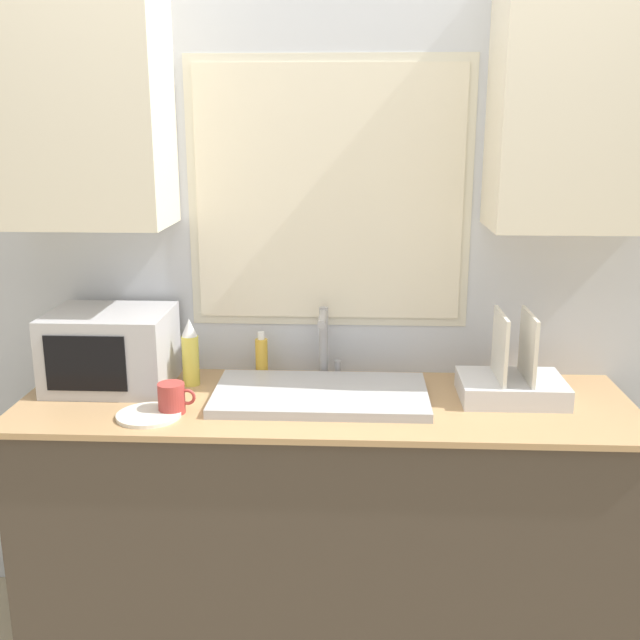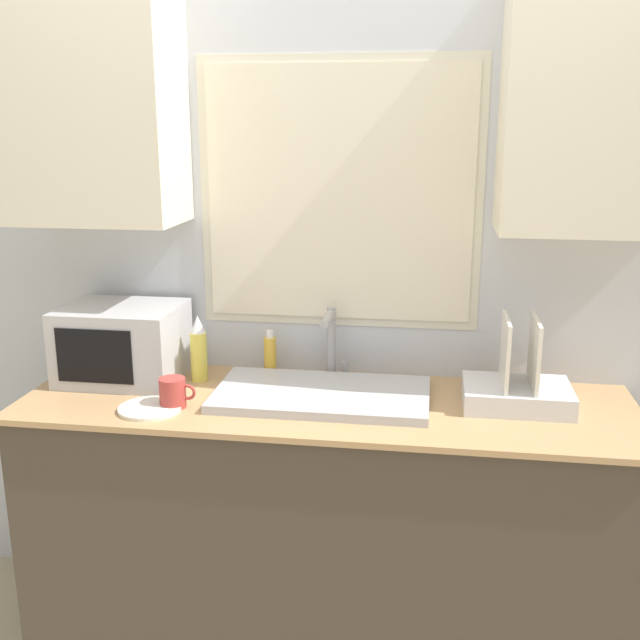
{
  "view_description": "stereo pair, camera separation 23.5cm",
  "coord_description": "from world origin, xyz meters",
  "px_view_note": "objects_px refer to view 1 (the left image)",
  "views": [
    {
      "loc": [
        0.09,
        -2.0,
        1.79
      ],
      "look_at": [
        -0.02,
        0.27,
        1.18
      ],
      "focal_mm": 42.0,
      "sensor_mm": 36.0,
      "label": 1
    },
    {
      "loc": [
        0.33,
        -1.98,
        1.79
      ],
      "look_at": [
        -0.02,
        0.27,
        1.18
      ],
      "focal_mm": 42.0,
      "sensor_mm": 36.0,
      "label": 2
    }
  ],
  "objects_px": {
    "dish_rack": "(512,382)",
    "mug_near_sink": "(172,398)",
    "microwave": "(111,349)",
    "soap_bottle": "(262,356)",
    "spray_bottle": "(190,353)",
    "faucet": "(324,337)"
  },
  "relations": [
    {
      "from": "dish_rack",
      "to": "mug_near_sink",
      "type": "bearing_deg",
      "value": -170.73
    },
    {
      "from": "microwave",
      "to": "soap_bottle",
      "type": "xyz_separation_m",
      "value": [
        0.5,
        0.12,
        -0.06
      ]
    },
    {
      "from": "spray_bottle",
      "to": "soap_bottle",
      "type": "height_order",
      "value": "spray_bottle"
    },
    {
      "from": "microwave",
      "to": "dish_rack",
      "type": "distance_m",
      "value": 1.35
    },
    {
      "from": "faucet",
      "to": "microwave",
      "type": "distance_m",
      "value": 0.73
    },
    {
      "from": "faucet",
      "to": "soap_bottle",
      "type": "bearing_deg",
      "value": 174.85
    },
    {
      "from": "dish_rack",
      "to": "spray_bottle",
      "type": "xyz_separation_m",
      "value": [
        -1.08,
        0.09,
        0.05
      ]
    },
    {
      "from": "dish_rack",
      "to": "soap_bottle",
      "type": "distance_m",
      "value": 0.87
    },
    {
      "from": "dish_rack",
      "to": "mug_near_sink",
      "type": "height_order",
      "value": "dish_rack"
    },
    {
      "from": "microwave",
      "to": "spray_bottle",
      "type": "height_order",
      "value": "microwave"
    },
    {
      "from": "dish_rack",
      "to": "microwave",
      "type": "bearing_deg",
      "value": 177.34
    },
    {
      "from": "faucet",
      "to": "soap_bottle",
      "type": "distance_m",
      "value": 0.24
    },
    {
      "from": "microwave",
      "to": "mug_near_sink",
      "type": "relative_size",
      "value": 3.42
    },
    {
      "from": "spray_bottle",
      "to": "mug_near_sink",
      "type": "height_order",
      "value": "spray_bottle"
    },
    {
      "from": "faucet",
      "to": "mug_near_sink",
      "type": "height_order",
      "value": "faucet"
    },
    {
      "from": "faucet",
      "to": "microwave",
      "type": "bearing_deg",
      "value": -171.96
    },
    {
      "from": "spray_bottle",
      "to": "mug_near_sink",
      "type": "bearing_deg",
      "value": -90.73
    },
    {
      "from": "soap_bottle",
      "to": "faucet",
      "type": "bearing_deg",
      "value": -5.15
    },
    {
      "from": "microwave",
      "to": "mug_near_sink",
      "type": "height_order",
      "value": "microwave"
    },
    {
      "from": "microwave",
      "to": "soap_bottle",
      "type": "bearing_deg",
      "value": 13.78
    },
    {
      "from": "dish_rack",
      "to": "faucet",
      "type": "bearing_deg",
      "value": 165.1
    },
    {
      "from": "faucet",
      "to": "dish_rack",
      "type": "distance_m",
      "value": 0.65
    }
  ]
}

